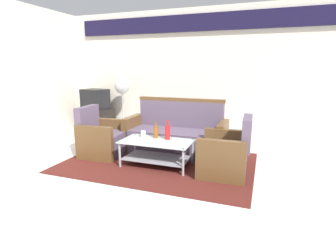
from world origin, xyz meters
TOP-DOWN VIEW (x-y plane):
  - ground_plane at (0.00, 0.00)m, footprint 14.00×14.00m
  - wall_back at (0.00, 3.05)m, footprint 6.52×0.19m
  - rug at (-0.05, 0.82)m, footprint 2.99×2.02m
  - couch at (0.05, 1.44)m, footprint 1.80×0.74m
  - armchair_left at (-1.13, 0.87)m, footprint 0.75×0.80m
  - armchair_right at (1.04, 0.73)m, footprint 0.73×0.78m
  - coffee_table at (-0.02, 0.69)m, footprint 1.10×0.60m
  - bottle_red at (0.11, 0.83)m, footprint 0.08×0.08m
  - bottle_brown at (-0.10, 0.86)m, footprint 0.08×0.08m
  - cup at (-0.32, 0.84)m, footprint 0.08×0.08m
  - tv_stand at (-2.42, 2.55)m, footprint 0.80×0.50m
  - television at (-2.42, 2.55)m, footprint 0.67×0.55m
  - pedestal_fan at (-1.68, 2.60)m, footprint 0.36×0.36m

SIDE VIEW (x-z plane):
  - ground_plane at x=0.00m, z-range 0.00..0.00m
  - rug at x=-0.05m, z-range 0.00..0.01m
  - tv_stand at x=-2.42m, z-range 0.00..0.52m
  - coffee_table at x=-0.02m, z-range 0.07..0.47m
  - armchair_left at x=-1.13m, z-range -0.14..0.71m
  - armchair_right at x=1.04m, z-range -0.14..0.71m
  - couch at x=0.05m, z-range -0.16..0.80m
  - cup at x=-0.32m, z-range 0.41..0.51m
  - bottle_brown at x=-0.10m, z-range 0.38..0.63m
  - bottle_red at x=0.11m, z-range 0.37..0.68m
  - television at x=-2.42m, z-range 0.52..1.00m
  - pedestal_fan at x=-1.68m, z-range 0.38..1.65m
  - wall_back at x=0.00m, z-range 0.08..2.88m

